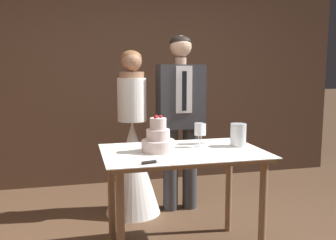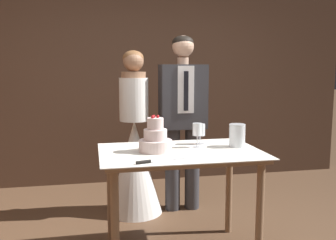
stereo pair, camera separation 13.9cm
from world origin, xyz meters
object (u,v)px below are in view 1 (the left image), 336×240
(hurricane_candle, at_px, (238,135))
(cake_table, at_px, (183,165))
(cake_knife, at_px, (161,161))
(wine_glass_middle, at_px, (199,130))
(groom, at_px, (180,112))
(wine_glass_near, at_px, (201,131))
(tiered_cake, at_px, (158,140))
(bride, at_px, (133,155))

(hurricane_candle, bearing_deg, cake_table, -173.55)
(cake_knife, distance_m, hurricane_candle, 0.80)
(wine_glass_middle, bearing_deg, groom, 84.11)
(wine_glass_near, height_order, hurricane_candle, hurricane_candle)
(wine_glass_near, distance_m, wine_glass_middle, 0.13)
(wine_glass_near, height_order, groom, groom)
(cake_knife, relative_size, hurricane_candle, 2.45)
(cake_knife, xyz_separation_m, wine_glass_near, (0.45, 0.51, 0.10))
(cake_knife, bearing_deg, wine_glass_middle, 30.43)
(cake_knife, relative_size, wine_glass_middle, 2.31)
(tiered_cake, relative_size, hurricane_candle, 1.52)
(cake_table, bearing_deg, wine_glass_middle, 31.05)
(cake_table, distance_m, bride, 0.96)
(wine_glass_near, bearing_deg, cake_table, -135.73)
(tiered_cake, height_order, groom, groom)
(cake_table, relative_size, tiered_cake, 4.40)
(cake_table, distance_m, cake_knife, 0.40)
(cake_table, relative_size, wine_glass_middle, 6.30)
(tiered_cake, relative_size, bride, 0.17)
(tiered_cake, distance_m, wine_glass_near, 0.45)
(hurricane_candle, bearing_deg, bride, 129.35)
(cake_knife, distance_m, wine_glass_near, 0.69)
(wine_glass_middle, xyz_separation_m, bride, (-0.40, 0.83, -0.37))
(cake_table, height_order, groom, groom)
(tiered_cake, relative_size, wine_glass_middle, 1.43)
(wine_glass_near, xyz_separation_m, groom, (0.03, 0.71, 0.07))
(wine_glass_near, distance_m, groom, 0.72)
(tiered_cake, bearing_deg, groom, 64.73)
(cake_knife, bearing_deg, bride, 75.59)
(tiered_cake, bearing_deg, hurricane_candle, 3.40)
(hurricane_candle, relative_size, bride, 0.11)
(hurricane_candle, relative_size, groom, 0.10)
(hurricane_candle, bearing_deg, groom, 104.67)
(wine_glass_middle, bearing_deg, wine_glass_near, 63.19)
(bride, bearing_deg, cake_knife, -89.72)
(wine_glass_near, bearing_deg, groom, 87.84)
(cake_knife, bearing_deg, wine_glass_near, 33.81)
(hurricane_candle, distance_m, groom, 0.90)
(cake_table, relative_size, groom, 0.69)
(cake_knife, xyz_separation_m, bride, (-0.01, 1.22, -0.24))
(hurricane_candle, bearing_deg, cake_knife, -153.39)
(cake_table, relative_size, wine_glass_near, 7.21)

